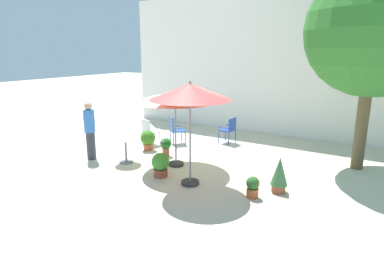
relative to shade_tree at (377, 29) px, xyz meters
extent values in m
plane|color=beige|center=(-4.22, -2.01, -3.71)|extent=(60.00, 60.00, 0.00)
cube|color=white|center=(-4.22, 2.59, -1.01)|extent=(10.92, 0.30, 5.38)
cylinder|color=brown|center=(-0.06, -0.04, -2.45)|extent=(0.31, 0.31, 2.50)
sphere|color=#2B6B27|center=(-0.06, -0.04, -0.02)|extent=(3.39, 3.39, 3.39)
sphere|color=#37612E|center=(-0.74, 0.47, 0.15)|extent=(1.87, 1.87, 1.87)
cylinder|color=#2D2D2D|center=(-3.47, -3.35, -3.67)|extent=(0.44, 0.44, 0.08)
cylinder|color=slate|center=(-3.47, -3.35, -2.48)|extent=(0.04, 0.04, 2.46)
cone|color=#E14844|center=(-3.47, -3.35, -1.43)|extent=(1.91, 1.91, 0.37)
sphere|color=slate|center=(-3.47, -3.35, -1.22)|extent=(0.06, 0.06, 0.06)
cylinder|color=#2D2D2D|center=(-4.51, -2.42, -3.67)|extent=(0.44, 0.44, 0.08)
cylinder|color=slate|center=(-4.51, -2.42, -2.64)|extent=(0.04, 0.04, 2.13)
cone|color=beige|center=(-4.51, -2.42, -1.72)|extent=(2.28, 2.28, 0.30)
sphere|color=slate|center=(-4.51, -2.42, -1.54)|extent=(0.06, 0.06, 0.06)
cylinder|color=white|center=(-5.89, -2.97, -2.99)|extent=(0.74, 0.74, 0.02)
cylinder|color=slate|center=(-5.89, -2.97, -3.35)|extent=(0.06, 0.06, 0.71)
cylinder|color=slate|center=(-5.89, -2.97, -3.69)|extent=(0.41, 0.41, 0.03)
cube|color=#254D9F|center=(-5.67, -0.57, -3.23)|extent=(0.64, 0.65, 0.04)
cube|color=#254D9F|center=(-5.81, -0.73, -2.97)|extent=(0.35, 0.30, 0.48)
cube|color=#254D9F|center=(-5.51, -0.70, -3.11)|extent=(0.30, 0.35, 0.03)
cube|color=#254D9F|center=(-5.82, -0.44, -3.11)|extent=(0.30, 0.35, 0.03)
cylinder|color=#254D9F|center=(-5.37, -0.54, -3.48)|extent=(0.04, 0.04, 0.45)
cylinder|color=#254D9F|center=(-5.69, -0.27, -3.48)|extent=(0.04, 0.04, 0.45)
cylinder|color=#254D9F|center=(-5.65, -0.87, -3.48)|extent=(0.04, 0.04, 0.45)
cylinder|color=#254D9F|center=(-5.97, -0.60, -3.48)|extent=(0.04, 0.04, 0.45)
cube|color=#264097|center=(-4.23, 0.44, -3.24)|extent=(0.51, 0.53, 0.04)
cube|color=#264097|center=(-4.03, 0.41, -3.01)|extent=(0.10, 0.45, 0.43)
cube|color=#264097|center=(-4.20, 0.65, -3.12)|extent=(0.40, 0.10, 0.03)
cube|color=#264097|center=(-4.26, 0.22, -3.12)|extent=(0.40, 0.10, 0.03)
cylinder|color=#264097|center=(-4.40, 0.68, -3.48)|extent=(0.04, 0.04, 0.44)
cylinder|color=#264097|center=(-4.46, 0.25, -3.48)|extent=(0.04, 0.04, 0.44)
cylinder|color=#264097|center=(-4.00, 0.62, -3.48)|extent=(0.04, 0.04, 0.44)
cylinder|color=#264097|center=(-4.06, 0.19, -3.48)|extent=(0.04, 0.04, 0.44)
cube|color=white|center=(-6.38, -1.16, -3.25)|extent=(0.55, 0.56, 0.04)
cube|color=white|center=(-6.43, -1.37, -3.01)|extent=(0.43, 0.14, 0.45)
cube|color=white|center=(-6.18, -1.21, -3.13)|extent=(0.14, 0.42, 0.03)
cube|color=white|center=(-6.58, -1.11, -3.13)|extent=(0.14, 0.42, 0.03)
cylinder|color=white|center=(-6.13, -1.00, -3.49)|extent=(0.04, 0.04, 0.44)
cylinder|color=white|center=(-6.53, -0.90, -3.49)|extent=(0.04, 0.04, 0.44)
cylinder|color=white|center=(-6.23, -1.42, -3.49)|extent=(0.04, 0.04, 0.44)
cylinder|color=white|center=(-6.63, -1.32, -3.49)|extent=(0.04, 0.04, 0.44)
cylinder|color=brown|center=(-5.23, -1.90, -3.58)|extent=(0.22, 0.22, 0.26)
cylinder|color=#382819|center=(-5.23, -1.90, -3.46)|extent=(0.19, 0.19, 0.02)
sphere|color=#1A591D|center=(-5.23, -1.90, -3.30)|extent=(0.34, 0.34, 0.34)
sphere|color=#B050B1|center=(-5.27, -2.03, -3.32)|extent=(0.08, 0.08, 0.08)
sphere|color=#B050B1|center=(-5.32, -1.84, -3.28)|extent=(0.07, 0.07, 0.07)
sphere|color=#B050B1|center=(-5.20, -2.03, -3.26)|extent=(0.06, 0.06, 0.06)
sphere|color=#B050B1|center=(-5.24, -2.00, -3.23)|extent=(0.10, 0.10, 0.10)
cylinder|color=#A65428|center=(-1.91, -3.26, -3.60)|extent=(0.27, 0.27, 0.21)
cylinder|color=#382819|center=(-1.91, -3.26, -3.51)|extent=(0.23, 0.23, 0.02)
sphere|color=#275A22|center=(-1.91, -3.26, -3.37)|extent=(0.30, 0.30, 0.30)
sphere|color=#E8542F|center=(-1.82, -3.25, -3.30)|extent=(0.07, 0.07, 0.07)
sphere|color=#E8542F|center=(-1.79, -3.27, -3.36)|extent=(0.07, 0.07, 0.07)
cylinder|color=brown|center=(-4.39, -3.32, -3.60)|extent=(0.36, 0.36, 0.21)
cylinder|color=#382819|center=(-4.39, -3.32, -3.51)|extent=(0.31, 0.31, 0.02)
sphere|color=#39852A|center=(-4.39, -3.32, -3.30)|extent=(0.46, 0.46, 0.46)
cylinder|color=#B15539|center=(-6.09, -1.69, -3.60)|extent=(0.31, 0.31, 0.21)
cylinder|color=#382819|center=(-6.09, -1.69, -3.51)|extent=(0.27, 0.27, 0.02)
sphere|color=#36721F|center=(-6.09, -1.69, -3.29)|extent=(0.49, 0.49, 0.49)
sphere|color=#DD4A3A|center=(-5.95, -1.59, -3.25)|extent=(0.11, 0.11, 0.11)
sphere|color=#DD4A3A|center=(-6.13, -1.55, -3.25)|extent=(0.11, 0.11, 0.11)
sphere|color=#DD4A3A|center=(-6.10, -1.51, -3.23)|extent=(0.12, 0.12, 0.12)
cylinder|color=brown|center=(-1.49, -2.69, -3.62)|extent=(0.32, 0.32, 0.18)
cylinder|color=#382819|center=(-1.49, -2.69, -3.53)|extent=(0.28, 0.28, 0.02)
cone|color=#3E6E40|center=(-1.49, -2.69, -3.19)|extent=(0.39, 0.39, 0.66)
cylinder|color=#33333D|center=(-7.01, -3.26, -3.29)|extent=(0.26, 0.26, 0.84)
cylinder|color=#346BBB|center=(-7.01, -3.26, -2.53)|extent=(0.33, 0.33, 0.67)
sphere|color=tan|center=(-7.01, -3.26, -2.09)|extent=(0.23, 0.23, 0.23)
camera|label=1|loc=(0.28, -9.58, -0.54)|focal=29.81mm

